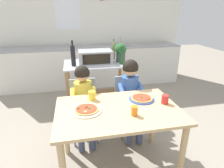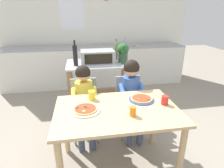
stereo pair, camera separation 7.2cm
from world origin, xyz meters
name	(u,v)px [view 1 (the left image)]	position (x,y,z in m)	size (l,w,h in m)	color
ground_plane	(101,114)	(0.00, 1.21, 0.00)	(12.06, 12.06, 0.00)	gray
back_wall_tiled	(88,24)	(0.00, 3.07, 1.35)	(4.59, 0.14, 2.70)	white
kitchen_counter	(92,66)	(0.00, 2.66, 0.45)	(4.13, 0.60, 1.10)	silver
kitchen_island_cart	(97,81)	(-0.06, 1.24, 0.60)	(0.99, 0.64, 0.90)	#B7BABF
toaster_oven	(95,57)	(-0.07, 1.25, 0.99)	(0.51, 0.33, 0.19)	#999BA0
bottle_slim_sauce	(122,57)	(0.31, 1.10, 1.00)	(0.07, 0.07, 0.26)	#1E4723
bottle_squat_spirits	(114,51)	(0.26, 1.41, 1.04)	(0.06, 0.06, 0.33)	olive
bottle_brown_beer	(73,55)	(-0.40, 1.14, 1.05)	(0.07, 0.07, 0.37)	black
potted_herb_plant	(121,52)	(0.33, 1.24, 1.05)	(0.18, 0.18, 0.29)	#4C4C51
dining_table	(118,118)	(0.00, 0.00, 0.64)	(1.23, 0.81, 0.75)	tan
dining_chair_left	(84,105)	(-0.31, 0.66, 0.48)	(0.36, 0.36, 0.81)	gray
dining_chair_right	(128,101)	(0.30, 0.66, 0.48)	(0.36, 0.36, 0.81)	gray
child_in_yellow_shirt	(84,97)	(-0.31, 0.54, 0.66)	(0.32, 0.42, 1.02)	#424C6B
child_in_blue_striped_shirt	(131,90)	(0.30, 0.55, 0.70)	(0.32, 0.42, 1.07)	#424C6B
pizza_plate_white	(86,110)	(-0.31, 0.02, 0.76)	(0.30, 0.30, 0.03)	white
pizza_plate_blue_rimmed	(142,98)	(0.30, 0.15, 0.76)	(0.28, 0.28, 0.03)	#3356B7
drinking_cup_orange	(134,111)	(0.12, -0.15, 0.79)	(0.06, 0.06, 0.09)	orange
drinking_cup_yellow	(92,95)	(-0.23, 0.26, 0.80)	(0.08, 0.08, 0.10)	yellow
drinking_cup_red	(165,99)	(0.51, 0.01, 0.80)	(0.07, 0.07, 0.10)	red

